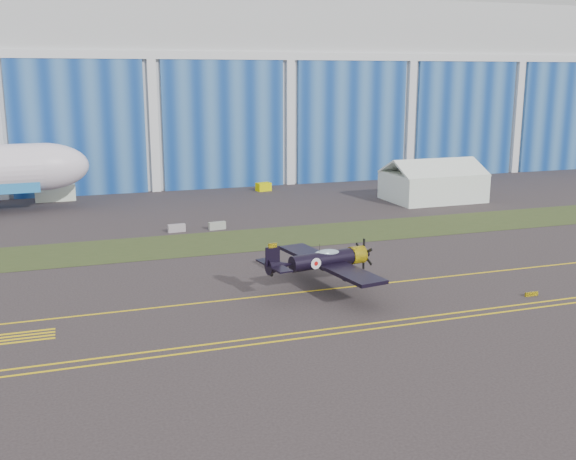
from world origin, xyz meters
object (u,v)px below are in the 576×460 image
object	(u,v)px
warbird	(323,260)
tug	(263,187)
tent	(433,179)
shipping_container	(55,193)

from	to	relation	value
warbird	tug	distance (m)	50.36
tent	tug	size ratio (longest dim) A/B	6.03
tent	shipping_container	world-z (taller)	tent
warbird	tug	size ratio (longest dim) A/B	6.79
tent	warbird	bearing A→B (deg)	-133.01
shipping_container	tug	world-z (taller)	shipping_container
shipping_container	tent	bearing A→B (deg)	-20.83
shipping_container	tug	distance (m)	30.87
shipping_container	warbird	bearing A→B (deg)	-69.95
warbird	shipping_container	xyz separation A→B (m)	(-21.23, 50.89, -1.45)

